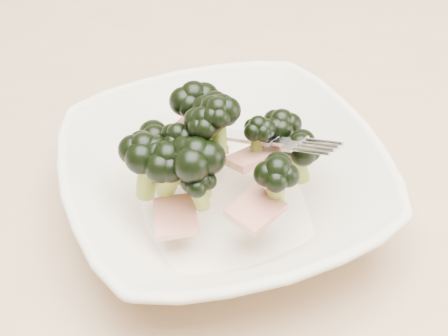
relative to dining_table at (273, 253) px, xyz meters
The scene contains 2 objects.
dining_table is the anchor object (origin of this frame).
broccoli_dish 0.15m from the dining_table, 147.18° to the right, with size 0.34×0.34×0.12m.
Camera 1 is at (-0.05, -0.41, 1.14)m, focal length 50.00 mm.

